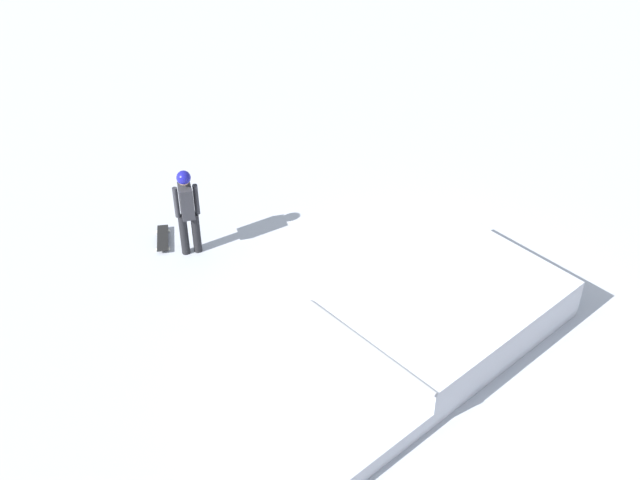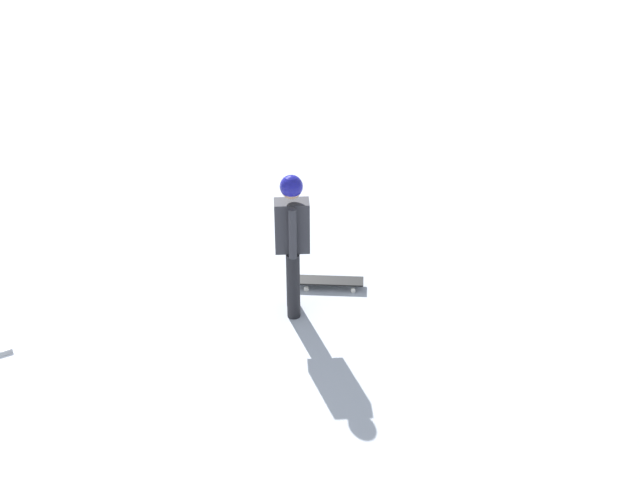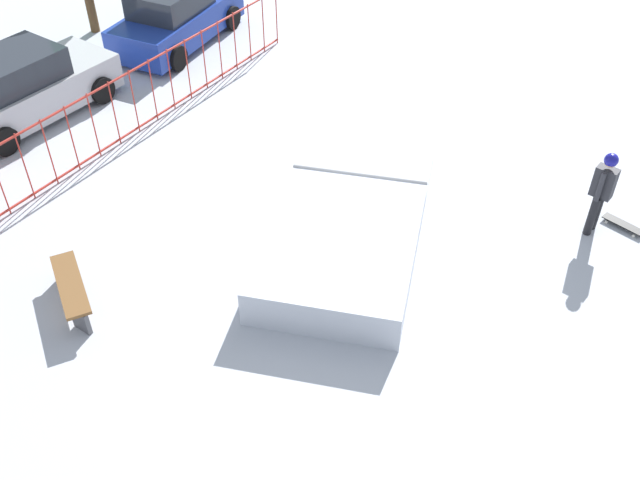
# 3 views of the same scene
# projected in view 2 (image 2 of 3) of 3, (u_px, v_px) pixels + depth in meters

# --- Properties ---
(skater) EXTENTS (0.44, 0.40, 1.73)m
(skater) POSITION_uv_depth(u_px,v_px,m) (292.00, 235.00, 9.49)
(skater) COLOR black
(skater) RESTS_ON ground
(skateboard) EXTENTS (0.38, 0.82, 0.09)m
(skateboard) POSITION_uv_depth(u_px,v_px,m) (330.00, 281.00, 10.39)
(skateboard) COLOR black
(skateboard) RESTS_ON ground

